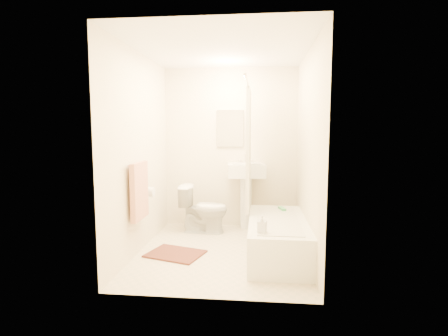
# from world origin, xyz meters

# --- Properties ---
(floor) EXTENTS (2.40, 2.40, 0.00)m
(floor) POSITION_xyz_m (0.00, 0.00, 0.00)
(floor) COLOR beige
(floor) RESTS_ON ground
(ceiling) EXTENTS (2.40, 2.40, 0.00)m
(ceiling) POSITION_xyz_m (0.00, 0.00, 2.40)
(ceiling) COLOR white
(ceiling) RESTS_ON ground
(wall_back) EXTENTS (2.00, 0.02, 2.40)m
(wall_back) POSITION_xyz_m (0.00, 1.20, 1.20)
(wall_back) COLOR beige
(wall_back) RESTS_ON ground
(wall_left) EXTENTS (0.02, 2.40, 2.40)m
(wall_left) POSITION_xyz_m (-1.00, 0.00, 1.20)
(wall_left) COLOR beige
(wall_left) RESTS_ON ground
(wall_right) EXTENTS (0.02, 2.40, 2.40)m
(wall_right) POSITION_xyz_m (1.00, 0.00, 1.20)
(wall_right) COLOR beige
(wall_right) RESTS_ON ground
(mirror) EXTENTS (0.40, 0.03, 0.55)m
(mirror) POSITION_xyz_m (0.00, 1.18, 1.50)
(mirror) COLOR white
(mirror) RESTS_ON wall_back
(curtain_rod) EXTENTS (0.03, 1.70, 0.03)m
(curtain_rod) POSITION_xyz_m (0.30, 0.10, 2.00)
(curtain_rod) COLOR silver
(curtain_rod) RESTS_ON wall_back
(shower_curtain) EXTENTS (0.04, 0.80, 1.55)m
(shower_curtain) POSITION_xyz_m (0.30, 0.50, 1.22)
(shower_curtain) COLOR silver
(shower_curtain) RESTS_ON curtain_rod
(towel_bar) EXTENTS (0.02, 0.60, 0.02)m
(towel_bar) POSITION_xyz_m (-0.96, -0.25, 1.10)
(towel_bar) COLOR silver
(towel_bar) RESTS_ON wall_left
(towel) EXTENTS (0.06, 0.45, 0.66)m
(towel) POSITION_xyz_m (-0.93, -0.25, 0.78)
(towel) COLOR #CC7266
(towel) RESTS_ON towel_bar
(toilet_paper) EXTENTS (0.11, 0.12, 0.12)m
(toilet_paper) POSITION_xyz_m (-0.93, 0.12, 0.70)
(toilet_paper) COLOR white
(toilet_paper) RESTS_ON wall_left
(toilet) EXTENTS (0.70, 0.42, 0.67)m
(toilet) POSITION_xyz_m (-0.35, 0.80, 0.34)
(toilet) COLOR white
(toilet) RESTS_ON floor
(sink) EXTENTS (0.59, 0.49, 1.07)m
(sink) POSITION_xyz_m (0.25, 1.06, 0.53)
(sink) COLOR white
(sink) RESTS_ON floor
(bathtub) EXTENTS (0.67, 1.53, 0.43)m
(bathtub) POSITION_xyz_m (0.67, -0.05, 0.21)
(bathtub) COLOR white
(bathtub) RESTS_ON floor
(bath_mat) EXTENTS (0.74, 0.64, 0.02)m
(bath_mat) POSITION_xyz_m (-0.54, -0.16, 0.01)
(bath_mat) COLOR #552B21
(bath_mat) RESTS_ON floor
(soap_bottle) EXTENTS (0.10, 0.11, 0.18)m
(soap_bottle) POSITION_xyz_m (0.48, -0.61, 0.52)
(soap_bottle) COLOR white
(soap_bottle) RESTS_ON bathtub
(scrub_brush) EXTENTS (0.10, 0.19, 0.04)m
(scrub_brush) POSITION_xyz_m (0.75, 0.44, 0.45)
(scrub_brush) COLOR #409E57
(scrub_brush) RESTS_ON bathtub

